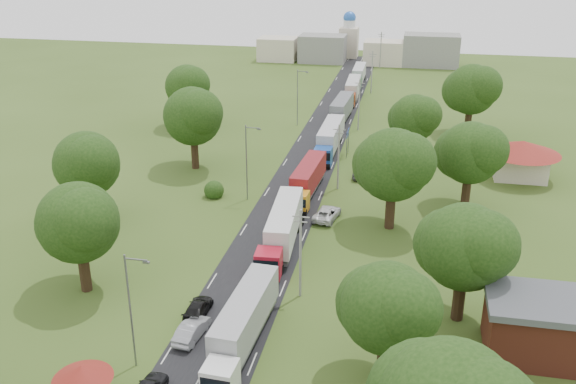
% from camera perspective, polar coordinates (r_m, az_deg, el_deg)
% --- Properties ---
extents(ground, '(260.00, 260.00, 0.00)m').
position_cam_1_polar(ground, '(68.99, -2.38, -5.76)').
color(ground, '#364E1A').
rests_on(ground, ground).
extents(road, '(8.00, 200.00, 0.04)m').
position_cam_1_polar(road, '(86.74, 0.73, 0.32)').
color(road, black).
rests_on(road, ground).
extents(guard_booth, '(4.40, 4.40, 3.45)m').
position_cam_1_polar(guard_booth, '(50.60, -17.75, -15.66)').
color(guard_booth, beige).
rests_on(guard_booth, ground).
extents(info_sign, '(0.12, 3.10, 4.10)m').
position_cam_1_polar(info_sign, '(99.04, 5.34, 4.89)').
color(info_sign, slate).
rests_on(info_sign, ground).
extents(pole_1, '(1.60, 0.24, 9.00)m').
position_cam_1_polar(pole_1, '(59.73, 1.12, -5.38)').
color(pole_1, gray).
rests_on(pole_1, ground).
extents(pole_2, '(1.60, 0.24, 9.00)m').
position_cam_1_polar(pole_2, '(85.26, 4.51, 3.22)').
color(pole_2, gray).
rests_on(pole_2, ground).
extents(pole_3, '(1.60, 0.24, 9.00)m').
position_cam_1_polar(pole_3, '(111.97, 6.33, 7.78)').
color(pole_3, gray).
rests_on(pole_3, ground).
extents(pole_4, '(1.60, 0.24, 9.00)m').
position_cam_1_polar(pole_4, '(139.20, 7.47, 10.58)').
color(pole_4, gray).
rests_on(pole_4, ground).
extents(pole_5, '(1.60, 0.24, 9.00)m').
position_cam_1_polar(pole_5, '(166.68, 8.24, 12.45)').
color(pole_5, gray).
rests_on(pole_5, ground).
extents(lamp_0, '(2.03, 0.22, 10.00)m').
position_cam_1_polar(lamp_0, '(51.53, -13.73, -9.84)').
color(lamp_0, slate).
rests_on(lamp_0, ground).
extents(lamp_1, '(2.03, 0.22, 10.00)m').
position_cam_1_polar(lamp_1, '(81.34, -3.61, 2.94)').
color(lamp_1, slate).
rests_on(lamp_1, ground).
extents(lamp_2, '(2.03, 0.22, 10.00)m').
position_cam_1_polar(lamp_2, '(114.14, 0.92, 8.64)').
color(lamp_2, slate).
rests_on(lamp_2, ground).
extents(tree_2, '(8.00, 8.00, 10.10)m').
position_cam_1_polar(tree_2, '(48.63, 8.80, -10.06)').
color(tree_2, '#382616').
rests_on(tree_2, ground).
extents(tree_3, '(8.80, 8.80, 11.07)m').
position_cam_1_polar(tree_3, '(57.32, 15.42, -4.65)').
color(tree_3, '#382616').
rests_on(tree_3, ground).
extents(tree_4, '(9.60, 9.60, 12.05)m').
position_cam_1_polar(tree_4, '(73.50, 9.32, 2.45)').
color(tree_4, '#382616').
rests_on(tree_4, ground).
extents(tree_5, '(8.80, 8.80, 11.07)m').
position_cam_1_polar(tree_5, '(81.55, 15.90, 3.41)').
color(tree_5, '#382616').
rests_on(tree_5, ground).
extents(tree_6, '(8.00, 8.00, 10.10)m').
position_cam_1_polar(tree_6, '(97.70, 11.17, 6.52)').
color(tree_6, '#382616').
rests_on(tree_6, ground).
extents(tree_7, '(9.60, 9.60, 12.05)m').
position_cam_1_polar(tree_7, '(112.36, 15.99, 8.78)').
color(tree_7, '#382616').
rests_on(tree_7, ground).
extents(tree_10, '(8.80, 8.80, 11.07)m').
position_cam_1_polar(tree_10, '(62.84, -18.11, -2.52)').
color(tree_10, '#382616').
rests_on(tree_10, ground).
extents(tree_11, '(8.80, 8.80, 11.07)m').
position_cam_1_polar(tree_11, '(78.22, -17.43, 2.43)').
color(tree_11, '#382616').
rests_on(tree_11, ground).
extents(tree_12, '(9.60, 9.60, 12.05)m').
position_cam_1_polar(tree_12, '(93.02, -8.44, 6.71)').
color(tree_12, '#382616').
rests_on(tree_12, ground).
extents(tree_13, '(8.80, 8.80, 11.07)m').
position_cam_1_polar(tree_13, '(114.06, -8.92, 9.23)').
color(tree_13, '#382616').
rests_on(tree_13, ground).
extents(house_brick, '(8.60, 6.60, 5.20)m').
position_cam_1_polar(house_brick, '(56.80, 21.31, -11.04)').
color(house_brick, maroon).
rests_on(house_brick, ground).
extents(house_cream, '(10.08, 10.08, 5.80)m').
position_cam_1_polar(house_cream, '(94.83, 20.07, 3.22)').
color(house_cream, beige).
rests_on(house_cream, ground).
extents(distant_town, '(52.00, 8.00, 8.00)m').
position_cam_1_polar(distant_town, '(172.13, 6.69, 12.43)').
color(distant_town, gray).
rests_on(distant_town, ground).
extents(church, '(5.00, 5.00, 12.30)m').
position_cam_1_polar(church, '(180.13, 5.43, 13.52)').
color(church, beige).
rests_on(church, ground).
extents(truck_0, '(3.13, 14.79, 4.09)m').
position_cam_1_polar(truck_0, '(54.23, -4.08, -11.67)').
color(truck_0, white).
rests_on(truck_0, ground).
extents(truck_1, '(3.52, 15.70, 4.33)m').
position_cam_1_polar(truck_1, '(69.74, -0.50, -3.30)').
color(truck_1, '#A91327').
rests_on(truck_1, ground).
extents(truck_2, '(3.05, 14.31, 3.96)m').
position_cam_1_polar(truck_2, '(83.96, 1.72, 1.09)').
color(truck_2, orange).
rests_on(truck_2, ground).
extents(truck_3, '(2.68, 15.30, 4.24)m').
position_cam_1_polar(truck_3, '(100.36, 3.70, 4.72)').
color(truck_3, '#194699').
rests_on(truck_3, ground).
extents(truck_4, '(3.07, 14.84, 4.10)m').
position_cam_1_polar(truck_4, '(117.42, 4.75, 7.26)').
color(truck_4, silver).
rests_on(truck_4, ground).
extents(truck_5, '(2.80, 14.35, 3.97)m').
position_cam_1_polar(truck_5, '(133.70, 5.75, 9.04)').
color(truck_5, '#A23819').
rests_on(truck_5, ground).
extents(truck_6, '(2.51, 13.68, 3.79)m').
position_cam_1_polar(truck_6, '(148.65, 6.30, 10.32)').
color(truck_6, '#2A7043').
rests_on(truck_6, ground).
extents(car_lane_mid, '(2.12, 4.79, 1.53)m').
position_cam_1_polar(car_lane_mid, '(56.50, -8.54, -12.06)').
color(car_lane_mid, '#95969C').
rests_on(car_lane_mid, ground).
extents(car_lane_rear, '(1.97, 4.66, 1.34)m').
position_cam_1_polar(car_lane_rear, '(59.50, -8.01, -10.20)').
color(car_lane_rear, black).
rests_on(car_lane_rear, ground).
extents(car_verge_near, '(3.32, 5.62, 1.47)m').
position_cam_1_polar(car_verge_near, '(77.40, 3.49, -1.93)').
color(car_verge_near, silver).
rests_on(car_verge_near, ground).
extents(car_verge_far, '(2.09, 4.93, 1.66)m').
position_cam_1_polar(car_verge_far, '(91.17, 6.41, 1.85)').
color(car_verge_far, '#55575C').
rests_on(car_verge_far, ground).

